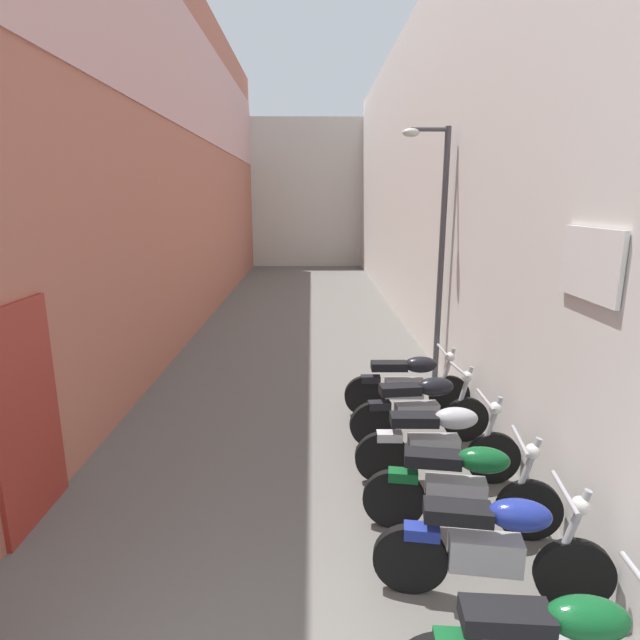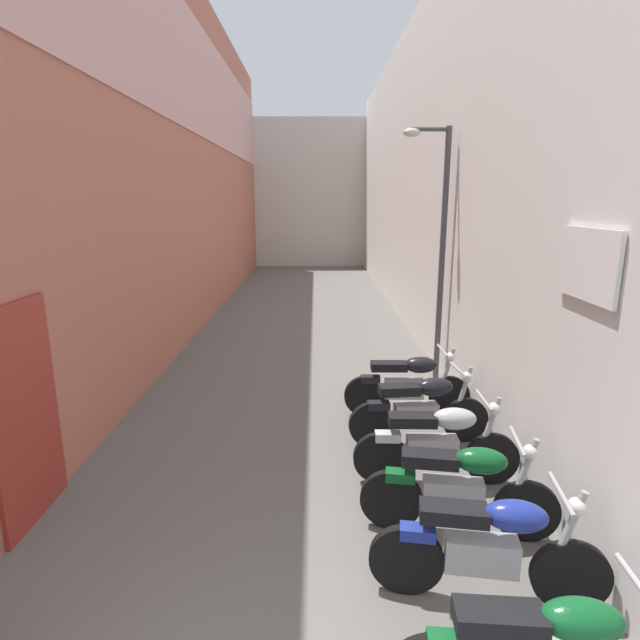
% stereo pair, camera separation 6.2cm
% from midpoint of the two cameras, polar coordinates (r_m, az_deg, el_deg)
% --- Properties ---
extents(ground_plane, '(39.09, 39.09, 0.00)m').
position_cam_midpoint_polar(ground_plane, '(11.19, -2.15, -2.86)').
color(ground_plane, '#66635E').
extents(building_left, '(0.45, 23.09, 8.26)m').
position_cam_midpoint_polar(building_left, '(13.09, -14.88, 17.55)').
color(building_left, '#B76651').
rests_on(building_left, ground).
extents(building_right, '(0.45, 23.09, 7.36)m').
position_cam_midpoint_polar(building_right, '(12.99, 10.64, 15.60)').
color(building_right, silver).
rests_on(building_right, ground).
extents(building_far_end, '(8.13, 2.00, 6.72)m').
position_cam_midpoint_polar(building_far_end, '(25.28, -1.54, 13.92)').
color(building_far_end, beige).
rests_on(building_far_end, ground).
extents(motorcycle_second, '(1.84, 0.58, 1.04)m').
position_cam_midpoint_polar(motorcycle_second, '(4.54, 18.43, -22.74)').
color(motorcycle_second, black).
rests_on(motorcycle_second, ground).
extents(motorcycle_third, '(1.84, 0.58, 1.04)m').
position_cam_midpoint_polar(motorcycle_third, '(5.21, 15.29, -17.43)').
color(motorcycle_third, black).
rests_on(motorcycle_third, ground).
extents(motorcycle_fourth, '(1.85, 0.58, 1.04)m').
position_cam_midpoint_polar(motorcycle_fourth, '(5.97, 12.88, -13.09)').
color(motorcycle_fourth, black).
rests_on(motorcycle_fourth, ground).
extents(motorcycle_fifth, '(1.85, 0.58, 1.04)m').
position_cam_midpoint_polar(motorcycle_fifth, '(6.81, 11.00, -9.58)').
color(motorcycle_fifth, black).
rests_on(motorcycle_fifth, ground).
extents(motorcycle_sixth, '(1.85, 0.58, 1.04)m').
position_cam_midpoint_polar(motorcycle_sixth, '(7.64, 9.61, -6.94)').
color(motorcycle_sixth, black).
rests_on(motorcycle_sixth, ground).
extents(street_lamp, '(0.79, 0.18, 4.26)m').
position_cam_midpoint_polar(street_lamp, '(8.88, 12.72, 9.14)').
color(street_lamp, '#47474C').
rests_on(street_lamp, ground).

